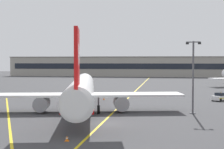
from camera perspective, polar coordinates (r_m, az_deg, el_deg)
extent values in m
plane|color=#3D3D3F|center=(43.28, -1.41, -8.39)|extent=(400.00, 400.00, 0.00)
cube|color=yellow|center=(72.69, 2.80, -4.01)|extent=(1.99, 179.99, 0.01)
cube|color=yellow|center=(49.51, -17.26, -7.12)|extent=(27.53, 53.58, 0.01)
cylinder|color=white|center=(52.69, -5.20, -2.63)|extent=(11.30, 35.99, 3.80)
cone|color=white|center=(71.93, -4.70, -1.29)|extent=(4.08, 3.30, 3.61)
cone|color=white|center=(33.37, -6.28, -4.84)|extent=(3.38, 3.34, 2.85)
cube|color=red|center=(52.79, -5.20, -3.76)|extent=(10.62, 33.16, 0.44)
cube|color=black|center=(70.00, -4.74, -0.85)|extent=(3.02, 1.68, 0.60)
cube|color=white|center=(53.37, -5.18, -3.48)|extent=(32.29, 11.43, 0.36)
cylinder|color=gray|center=(53.08, -11.93, -4.88)|extent=(3.01, 4.00, 2.30)
cylinder|color=black|center=(54.90, -11.65, -4.64)|extent=(1.95, 0.59, 1.95)
cylinder|color=gray|center=(52.68, 1.57, -4.88)|extent=(3.01, 4.00, 2.30)
cylinder|color=black|center=(54.51, 1.41, -4.64)|extent=(1.95, 0.59, 1.95)
cube|color=red|center=(36.71, -6.02, 2.31)|extent=(1.40, 4.78, 7.20)
cylinder|color=white|center=(37.01, -6.01, 3.43)|extent=(0.94, 2.44, 2.40)
cube|color=white|center=(36.30, -6.04, -3.53)|extent=(11.34, 5.05, 0.24)
cylinder|color=#4C4C51|center=(67.31, -4.79, -3.27)|extent=(0.24, 0.24, 1.60)
cylinder|color=black|center=(67.42, -4.79, -4.14)|extent=(0.58, 0.96, 0.90)
cylinder|color=#4C4C51|center=(51.04, -8.19, -4.75)|extent=(0.24, 0.24, 1.60)
cylinder|color=black|center=(51.19, -8.19, -6.00)|extent=(0.66, 1.36, 1.30)
cylinder|color=#4C4C51|center=(50.86, -2.33, -4.75)|extent=(0.24, 0.24, 1.60)
cylinder|color=black|center=(51.02, -2.33, -6.01)|extent=(0.66, 1.36, 1.30)
cylinder|color=#515156|center=(52.09, 13.70, -0.50)|extent=(0.28, 0.28, 11.06)
cylinder|color=#333338|center=(52.65, 13.64, -6.47)|extent=(0.90, 0.90, 0.10)
cube|color=#515156|center=(52.11, 13.76, 5.42)|extent=(2.20, 0.16, 0.16)
cube|color=black|center=(52.03, 12.77, 5.21)|extent=(0.44, 0.36, 0.28)
cube|color=black|center=(52.18, 14.75, 5.18)|extent=(0.44, 0.36, 0.28)
cube|color=white|center=(71.11, 18.11, -3.77)|extent=(4.08, 4.37, 0.84)
cube|color=black|center=(71.12, 18.16, -3.19)|extent=(2.70, 2.79, 0.60)
cylinder|color=orange|center=(71.00, 18.12, -2.89)|extent=(0.14, 0.14, 0.14)
cube|color=yellow|center=(71.11, 18.11, -3.77)|extent=(3.98, 4.24, 0.14)
cylinder|color=black|center=(72.91, 18.14, -3.86)|extent=(0.58, 0.63, 0.64)
cylinder|color=black|center=(70.28, 16.84, -4.07)|extent=(0.58, 0.63, 0.64)
cylinder|color=black|center=(69.37, 18.08, -4.17)|extent=(0.58, 0.63, 0.64)
cone|color=orange|center=(69.08, -1.40, -4.12)|extent=(0.36, 0.36, 0.55)
cylinder|color=white|center=(69.08, -1.40, -4.10)|extent=(0.23, 0.23, 0.07)
cube|color=orange|center=(69.11, -1.40, -4.33)|extent=(0.44, 0.44, 0.03)
cone|color=orange|center=(34.36, -7.72, -10.77)|extent=(0.36, 0.36, 0.55)
cylinder|color=white|center=(34.36, -7.72, -10.73)|extent=(0.23, 0.23, 0.07)
cube|color=orange|center=(34.42, -7.72, -11.20)|extent=(0.44, 0.44, 0.03)
cube|color=#9E998E|center=(172.97, 3.92, 1.32)|extent=(131.53, 12.00, 9.85)
cube|color=black|center=(166.94, 3.74, 1.42)|extent=(126.27, 0.12, 2.80)
cube|color=slate|center=(172.95, 3.92, 3.01)|extent=(131.93, 12.40, 0.40)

